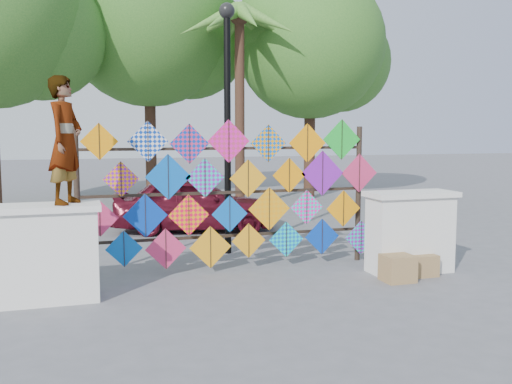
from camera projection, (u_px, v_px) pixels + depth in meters
ground at (242, 282)px, 8.44m from camera, size 80.00×80.00×0.00m
parapet_left at (46, 253)px, 7.39m from camera, size 1.40×0.65×1.28m
parapet_right at (410, 231)px, 8.98m from camera, size 1.40×0.65×1.28m
kite_rack at (236, 194)px, 9.04m from camera, size 4.93×0.24×2.42m
tree_mid at (152, 20)px, 18.34m from camera, size 6.30×5.60×8.61m
tree_east at (313, 45)px, 18.46m from camera, size 5.40×4.80×7.42m
palm_tree at (239, 35)px, 16.16m from camera, size 3.62×3.62×5.83m
vendor_woman at (65, 140)px, 7.32m from camera, size 0.62×0.71×1.65m
sedan at (195, 204)px, 12.69m from camera, size 3.82×2.15×1.23m
lamppost at (227, 105)px, 10.15m from camera, size 0.28×0.28×4.46m
cardboard_box_near at (398, 268)px, 8.45m from camera, size 0.44×0.39×0.39m
cardboard_box_far at (422, 265)px, 8.79m from camera, size 0.39×0.36×0.33m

